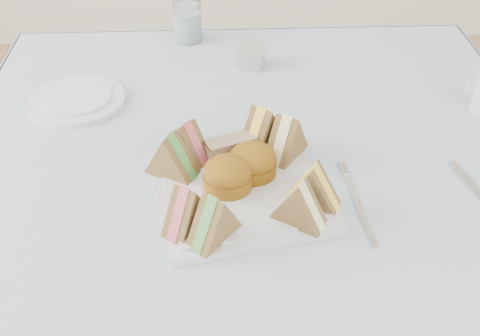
{
  "coord_description": "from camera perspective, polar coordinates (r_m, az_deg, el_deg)",
  "views": [
    {
      "loc": [
        -0.06,
        -0.79,
        1.35
      ],
      "look_at": [
        -0.03,
        -0.08,
        0.8
      ],
      "focal_mm": 45.0,
      "sensor_mm": 36.0,
      "label": 1
    }
  ],
  "objects": [
    {
      "name": "side_plate",
      "position": [
        1.19,
        -15.17,
        6.23
      ],
      "size": [
        0.19,
        0.19,
        0.01
      ],
      "primitive_type": "cylinder",
      "rotation": [
        0.0,
        0.0,
        0.08
      ],
      "color": "silver",
      "rests_on": "tablecloth"
    },
    {
      "name": "water_glass",
      "position": [
        1.37,
        -4.99,
        13.74
      ],
      "size": [
        0.07,
        0.07,
        0.09
      ],
      "primitive_type": "cylinder",
      "rotation": [
        0.0,
        0.0,
        -0.1
      ],
      "color": "white",
      "rests_on": "tablecloth"
    },
    {
      "name": "sandwich_fl_a",
      "position": [
        0.84,
        -5.12,
        -3.65
      ],
      "size": [
        0.07,
        0.09,
        0.07
      ],
      "primitive_type": null,
      "rotation": [
        0.0,
        0.0,
        0.97
      ],
      "color": "brown",
      "rests_on": "serving_plate"
    },
    {
      "name": "sandwich_fr_a",
      "position": [
        0.88,
        6.95,
        -1.53
      ],
      "size": [
        0.09,
        0.07,
        0.07
      ],
      "primitive_type": null,
      "rotation": [
        0.0,
        0.0,
        -0.42
      ],
      "color": "brown",
      "rests_on": "serving_plate"
    },
    {
      "name": "table",
      "position": [
        1.26,
        1.19,
        -13.09
      ],
      "size": [
        0.9,
        0.9,
        0.74
      ],
      "primitive_type": "cube",
      "color": "brown",
      "rests_on": "floor"
    },
    {
      "name": "fork",
      "position": [
        0.92,
        11.29,
        -3.81
      ],
      "size": [
        0.02,
        0.16,
        0.0
      ],
      "primitive_type": "cube",
      "rotation": [
        0.0,
        0.0,
        0.07
      ],
      "color": "silver",
      "rests_on": "tablecloth"
    },
    {
      "name": "scone_right",
      "position": [
        0.93,
        1.19,
        0.64
      ],
      "size": [
        0.11,
        0.11,
        0.05
      ],
      "primitive_type": "cylinder",
      "rotation": [
        0.0,
        0.0,
        0.67
      ],
      "color": "brown",
      "rests_on": "serving_plate"
    },
    {
      "name": "tablecloth",
      "position": [
        1.0,
        1.46,
        0.54
      ],
      "size": [
        1.02,
        1.02,
        0.01
      ],
      "primitive_type": "cube",
      "color": "#ACBDD6",
      "rests_on": "table"
    },
    {
      "name": "sandwich_fr_b",
      "position": [
        0.85,
        5.66,
        -3.26
      ],
      "size": [
        0.09,
        0.07,
        0.07
      ],
      "primitive_type": null,
      "rotation": [
        0.0,
        0.0,
        -0.59
      ],
      "color": "brown",
      "rests_on": "serving_plate"
    },
    {
      "name": "serving_plate",
      "position": [
        0.93,
        0.0,
        -2.15
      ],
      "size": [
        0.3,
        0.3,
        0.01
      ],
      "primitive_type": "cube",
      "rotation": [
        0.0,
        0.0,
        0.21
      ],
      "color": "silver",
      "rests_on": "tablecloth"
    },
    {
      "name": "sandwich_bl_b",
      "position": [
        0.96,
        -4.96,
        2.61
      ],
      "size": [
        0.08,
        0.08,
        0.07
      ],
      "primitive_type": null,
      "rotation": [
        0.0,
        0.0,
        2.4
      ],
      "color": "brown",
      "rests_on": "serving_plate"
    },
    {
      "name": "scone_left",
      "position": [
        0.91,
        -1.19,
        -0.63
      ],
      "size": [
        0.1,
        0.1,
        0.05
      ],
      "primitive_type": "cylinder",
      "rotation": [
        0.0,
        0.0,
        0.34
      ],
      "color": "brown",
      "rests_on": "serving_plate"
    },
    {
      "name": "sandwich_br_a",
      "position": [
        0.97,
        4.44,
        3.05
      ],
      "size": [
        0.08,
        0.09,
        0.08
      ],
      "primitive_type": null,
      "rotation": [
        0.0,
        0.0,
        -2.17
      ],
      "color": "brown",
      "rests_on": "serving_plate"
    },
    {
      "name": "sandwich_bl_a",
      "position": [
        0.93,
        -6.54,
        1.32
      ],
      "size": [
        0.09,
        0.08,
        0.08
      ],
      "primitive_type": null,
      "rotation": [
        0.0,
        0.0,
        2.62
      ],
      "color": "brown",
      "rests_on": "serving_plate"
    },
    {
      "name": "pastry_slice",
      "position": [
        0.97,
        -0.91,
        1.87
      ],
      "size": [
        0.09,
        0.06,
        0.04
      ],
      "primitive_type": "cube",
      "rotation": [
        0.0,
        0.0,
        0.38
      ],
      "color": "tan",
      "rests_on": "serving_plate"
    },
    {
      "name": "sandwich_fl_b",
      "position": [
        0.82,
        -2.48,
        -4.66
      ],
      "size": [
        0.08,
        0.09,
        0.07
      ],
      "primitive_type": null,
      "rotation": [
        0.0,
        0.0,
        0.86
      ],
      "color": "brown",
      "rests_on": "serving_plate"
    },
    {
      "name": "sandwich_br_b",
      "position": [
        0.99,
        2.06,
        3.84
      ],
      "size": [
        0.09,
        0.09,
        0.08
      ],
      "primitive_type": null,
      "rotation": [
        0.0,
        0.0,
        -2.29
      ],
      "color": "brown",
      "rests_on": "serving_plate"
    },
    {
      "name": "tea_strainer",
      "position": [
        1.27,
        1.1,
        10.38
      ],
      "size": [
        0.08,
        0.08,
        0.04
      ],
      "primitive_type": "cylinder",
      "rotation": [
        0.0,
        0.0,
        -0.25
      ],
      "color": "silver",
      "rests_on": "tablecloth"
    }
  ]
}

